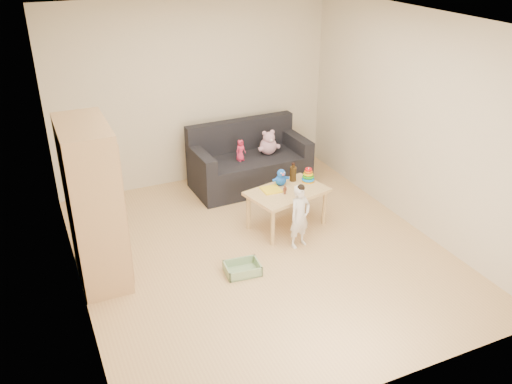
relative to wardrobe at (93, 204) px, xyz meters
name	(u,v)px	position (x,y,z in m)	size (l,w,h in m)	color
room	(261,147)	(1.75, -0.29, 0.44)	(4.50, 4.50, 4.50)	tan
wardrobe	(93,204)	(0.00, 0.00, 0.00)	(0.48, 0.96, 1.72)	tan
sofa	(250,171)	(2.34, 1.37, -0.63)	(1.63, 0.82, 0.46)	black
play_table	(287,208)	(2.29, 0.12, -0.61)	(0.95, 0.60, 0.50)	#E1B17B
storage_bin	(242,268)	(1.39, -0.60, -0.80)	(0.38, 0.28, 0.11)	#84A476
toddler	(300,217)	(2.22, -0.35, -0.48)	(0.28, 0.19, 0.75)	silver
pink_bear	(268,144)	(2.62, 1.36, -0.25)	(0.26, 0.22, 0.30)	#C792AE
doll	(241,150)	(2.17, 1.29, -0.25)	(0.15, 0.10, 0.30)	#E32A54
ring_stacker	(308,176)	(2.64, 0.24, -0.29)	(0.16, 0.16, 0.19)	#F5A50C
brown_bottle	(293,173)	(2.48, 0.34, -0.26)	(0.08, 0.08, 0.24)	black
blue_plush	(281,177)	(2.29, 0.29, -0.25)	(0.18, 0.14, 0.22)	blue
wooden_figure	(285,190)	(2.22, 0.04, -0.30)	(0.05, 0.04, 0.11)	brown
yellow_book	(271,190)	(2.11, 0.20, -0.35)	(0.22, 0.22, 0.02)	yellow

